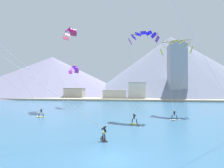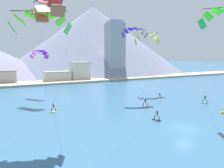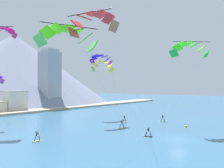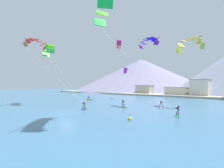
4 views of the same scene
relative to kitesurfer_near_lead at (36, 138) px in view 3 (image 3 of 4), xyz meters
name	(u,v)px [view 3 (image 3 of 4)]	position (x,y,z in m)	size (l,w,h in m)	color
ground_plane	(178,139)	(15.30, -17.01, -0.47)	(400.00, 400.00, 0.00)	#336084
kitesurfer_near_lead	(36,138)	(0.00, 0.00, 0.00)	(1.75, 0.64, 1.66)	yellow
kitesurfer_near_trail	(162,119)	(30.59, -7.01, 0.11)	(1.43, 1.59, 1.84)	#33B266
kitesurfer_mid_center	(123,126)	(17.57, -4.32, 0.08)	(1.72, 1.19, 1.79)	yellow
kitesurfer_far_left	(147,134)	(13.94, -12.08, 0.02)	(1.08, 1.75, 1.71)	black
kitesurfer_far_right	(125,120)	(24.47, -0.09, 0.06)	(1.79, 0.77, 1.75)	white
parafoil_kite_near_lead	(67,36)	(-3.01, -11.03, 14.07)	(7.51, 13.08, 14.35)	#4AC841
parafoil_kite_near_trail	(189,48)	(23.74, -16.13, 15.80)	(10.56, 12.19, 16.17)	green
parafoil_kite_mid_center	(101,59)	(19.29, 3.16, 14.87)	(6.00, 8.47, 14.91)	#651A93
parafoil_kite_far_left	(93,22)	(-2.57, -14.70, 15.04)	(17.79, 6.01, 15.19)	#B06039
parafoil_kite_far_right	(103,65)	(26.85, 9.09, 14.29)	(6.90, 10.78, 14.66)	#9DBD2C
parafoil_kite_distant_high_outer	(2,31)	(0.83, 13.43, 19.31)	(5.03, 5.31, 2.18)	#BB2448
race_marker_buoy	(186,126)	(26.89, -14.26, -0.31)	(0.56, 0.56, 1.02)	yellow
shoreline_strip	(9,113)	(15.30, 39.19, -0.12)	(180.00, 10.00, 0.70)	tan
shore_building_quay_east	(15,101)	(19.26, 43.25, 3.16)	(7.30, 5.93, 7.24)	silver
highrise_tower	(50,79)	(36.52, 46.90, 11.67)	(7.00, 7.00, 24.70)	#999EA8
mountain_peak_west_ridge	(14,68)	(43.56, 90.57, 19.01)	(107.22, 107.22, 38.95)	gray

